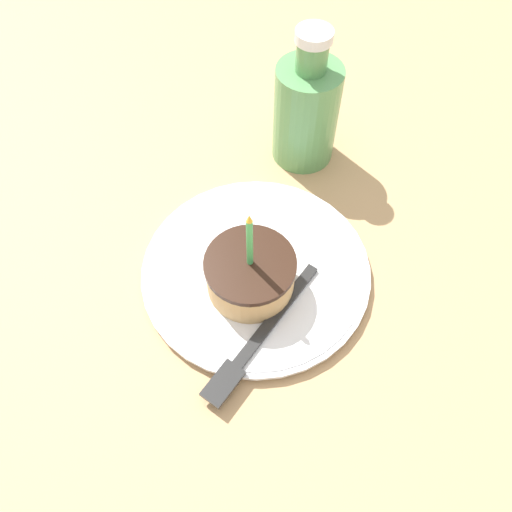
# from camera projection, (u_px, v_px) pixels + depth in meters

# --- Properties ---
(ground_plane) EXTENTS (2.40, 2.40, 0.04)m
(ground_plane) POSITION_uv_depth(u_px,v_px,m) (268.00, 260.00, 0.61)
(ground_plane) COLOR tan
(ground_plane) RESTS_ON ground
(plate) EXTENTS (0.26, 0.26, 0.01)m
(plate) POSITION_uv_depth(u_px,v_px,m) (256.00, 270.00, 0.57)
(plate) COLOR silver
(plate) RESTS_ON ground_plane
(cake_slice) EXTENTS (0.10, 0.10, 0.13)m
(cake_slice) POSITION_uv_depth(u_px,v_px,m) (250.00, 274.00, 0.53)
(cake_slice) COLOR tan
(cake_slice) RESTS_ON plate
(fork) EXTENTS (0.11, 0.17, 0.00)m
(fork) POSITION_uv_depth(u_px,v_px,m) (257.00, 339.00, 0.52)
(fork) COLOR #262626
(fork) RESTS_ON plate
(bottle) EXTENTS (0.08, 0.08, 0.18)m
(bottle) POSITION_uv_depth(u_px,v_px,m) (306.00, 110.00, 0.62)
(bottle) COLOR #599959
(bottle) RESTS_ON ground_plane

